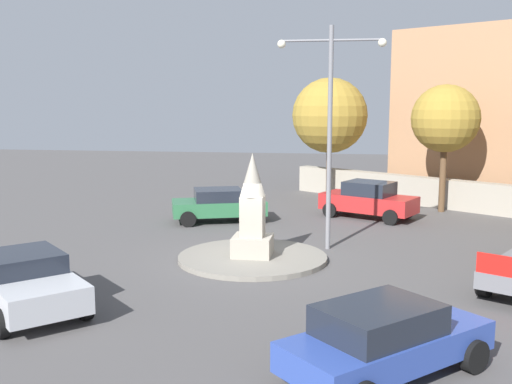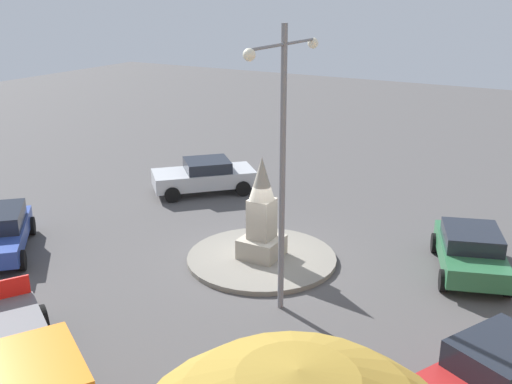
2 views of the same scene
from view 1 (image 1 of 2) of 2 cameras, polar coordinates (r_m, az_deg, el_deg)
ground_plane at (r=19.31m, az=-0.33°, el=-6.48°), size 80.00×80.00×0.00m
traffic_island at (r=19.29m, az=-0.33°, el=-6.26°), size 4.77×4.77×0.15m
monument at (r=18.97m, az=-0.33°, el=-2.02°), size 1.23×1.23×3.28m
streetlamp at (r=20.29m, az=7.05°, el=7.21°), size 3.56×0.28×7.50m
car_red_parked_left at (r=26.44m, az=10.65°, el=-0.71°), size 4.36×3.33×1.60m
car_green_approaching at (r=25.27m, az=-3.57°, el=-1.19°), size 4.23×2.95×1.39m
car_silver_near_island at (r=15.71m, az=-21.12°, el=-7.84°), size 4.29×4.29×1.41m
car_blue_far_side at (r=11.49m, az=12.17°, el=-13.48°), size 4.14×4.05×1.42m
stone_boundary_wall at (r=29.90m, az=17.31°, el=-0.12°), size 14.41×10.17×1.38m
corner_building at (r=34.30m, az=21.41°, el=6.89°), size 10.59×10.46×8.69m
tree_mid_cluster at (r=31.82m, az=7.02°, el=7.22°), size 3.93×3.93×6.27m
tree_far_corner at (r=28.49m, az=17.57°, el=6.64°), size 3.06×3.06×5.80m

